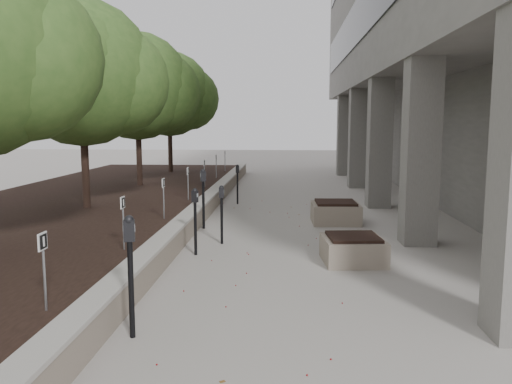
% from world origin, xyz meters
% --- Properties ---
extents(ground, '(90.00, 90.00, 0.00)m').
position_xyz_m(ground, '(0.00, 0.00, 0.00)').
color(ground, '#A19B94').
rests_on(ground, ground).
extents(retaining_wall, '(0.39, 26.00, 0.50)m').
position_xyz_m(retaining_wall, '(-1.82, 9.00, 0.25)').
color(retaining_wall, gray).
rests_on(retaining_wall, ground).
extents(planting_bed, '(7.00, 26.00, 0.40)m').
position_xyz_m(planting_bed, '(-5.50, 9.00, 0.20)').
color(planting_bed, black).
rests_on(planting_bed, ground).
extents(crabapple_tree_3, '(4.60, 4.00, 5.44)m').
position_xyz_m(crabapple_tree_3, '(-4.80, 8.00, 3.12)').
color(crabapple_tree_3, '#365A22').
rests_on(crabapple_tree_3, planting_bed).
extents(crabapple_tree_4, '(4.60, 4.00, 5.44)m').
position_xyz_m(crabapple_tree_4, '(-4.80, 13.00, 3.12)').
color(crabapple_tree_4, '#365A22').
rests_on(crabapple_tree_4, planting_bed).
extents(crabapple_tree_5, '(4.60, 4.00, 5.44)m').
position_xyz_m(crabapple_tree_5, '(-4.80, 18.00, 3.12)').
color(crabapple_tree_5, '#365A22').
rests_on(crabapple_tree_5, planting_bed).
extents(parking_sign_2, '(0.04, 0.22, 0.96)m').
position_xyz_m(parking_sign_2, '(-2.35, 0.50, 0.88)').
color(parking_sign_2, black).
rests_on(parking_sign_2, planting_bed).
extents(parking_sign_3, '(0.04, 0.22, 0.96)m').
position_xyz_m(parking_sign_3, '(-2.35, 3.50, 0.88)').
color(parking_sign_3, black).
rests_on(parking_sign_3, planting_bed).
extents(parking_sign_4, '(0.04, 0.22, 0.96)m').
position_xyz_m(parking_sign_4, '(-2.35, 6.50, 0.88)').
color(parking_sign_4, black).
rests_on(parking_sign_4, planting_bed).
extents(parking_sign_5, '(0.04, 0.22, 0.96)m').
position_xyz_m(parking_sign_5, '(-2.35, 9.50, 0.88)').
color(parking_sign_5, black).
rests_on(parking_sign_5, planting_bed).
extents(parking_sign_6, '(0.04, 0.22, 0.96)m').
position_xyz_m(parking_sign_6, '(-2.35, 12.50, 0.88)').
color(parking_sign_6, black).
rests_on(parking_sign_6, planting_bed).
extents(parking_sign_7, '(0.04, 0.22, 0.96)m').
position_xyz_m(parking_sign_7, '(-2.35, 15.50, 0.88)').
color(parking_sign_7, black).
rests_on(parking_sign_7, planting_bed).
extents(parking_sign_8, '(0.04, 0.22, 0.96)m').
position_xyz_m(parking_sign_8, '(-2.35, 18.50, 0.88)').
color(parking_sign_8, black).
rests_on(parking_sign_8, planting_bed).
extents(parking_meter_1, '(0.17, 0.14, 1.54)m').
position_xyz_m(parking_meter_1, '(-1.36, 0.70, 0.77)').
color(parking_meter_1, black).
rests_on(parking_meter_1, ground).
extents(parking_meter_2, '(0.16, 0.14, 1.36)m').
position_xyz_m(parking_meter_2, '(-1.29, 4.73, 0.68)').
color(parking_meter_2, black).
rests_on(parking_meter_2, ground).
extents(parking_meter_3, '(0.13, 0.10, 1.29)m').
position_xyz_m(parking_meter_3, '(-0.89, 5.73, 0.65)').
color(parking_meter_3, black).
rests_on(parking_meter_3, ground).
extents(parking_meter_4, '(0.18, 0.15, 1.51)m').
position_xyz_m(parking_meter_4, '(-1.55, 7.34, 0.75)').
color(parking_meter_4, black).
rests_on(parking_meter_4, ground).
extents(parking_meter_5, '(0.14, 0.10, 1.30)m').
position_xyz_m(parking_meter_5, '(-1.08, 11.30, 0.65)').
color(parking_meter_5, black).
rests_on(parking_meter_5, ground).
extents(planter_front, '(1.22, 1.22, 0.52)m').
position_xyz_m(planter_front, '(1.80, 4.37, 0.26)').
color(planter_front, gray).
rests_on(planter_front, ground).
extents(planter_back, '(1.27, 1.27, 0.58)m').
position_xyz_m(planter_back, '(1.83, 8.30, 0.29)').
color(planter_back, gray).
rests_on(planter_back, ground).
extents(berry_scatter, '(3.30, 14.10, 0.02)m').
position_xyz_m(berry_scatter, '(-0.10, 5.00, 0.01)').
color(berry_scatter, maroon).
rests_on(berry_scatter, ground).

